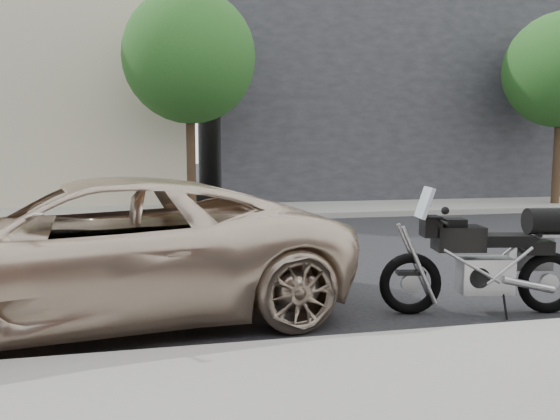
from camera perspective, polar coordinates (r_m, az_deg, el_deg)
The scene contains 6 objects.
ground at distance 9.10m, azimuth 5.60°, elevation -5.03°, with size 120.00×120.00×0.00m, color black.
far_sidewalk at distance 15.34m, azimuth -1.78°, elevation -0.07°, with size 44.00×3.00×0.15m, color gray.
far_building_dark at distance 24.11m, azimuth 11.92°, elevation 10.30°, with size 16.00×11.00×7.00m.
street_tree_mid at distance 14.70m, azimuth -9.46°, elevation 15.47°, with size 3.40×3.40×5.70m.
motorcycle at distance 6.42m, azimuth 21.37°, elevation -4.76°, with size 2.20×0.78×1.40m.
minivan at distance 6.04m, azimuth -19.31°, elevation -3.97°, with size 2.49×5.39×1.50m, color beige.
Camera 1 is at (2.73, 8.50, 1.80)m, focal length 35.00 mm.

